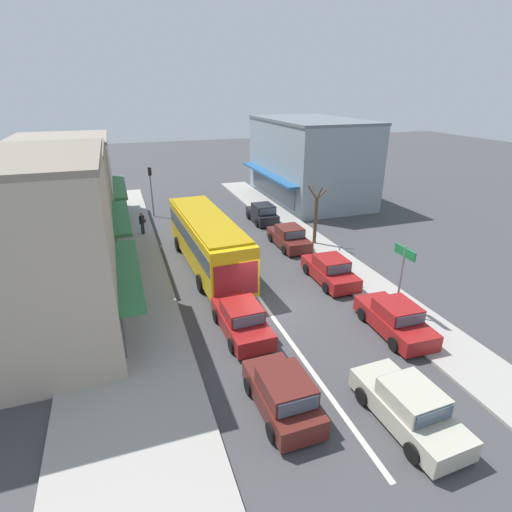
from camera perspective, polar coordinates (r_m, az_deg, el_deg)
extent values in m
plane|color=#3F3F42|center=(20.09, 1.74, -7.80)|extent=(140.00, 140.00, 0.00)
cube|color=silver|center=(23.42, -1.72, -3.06)|extent=(0.20, 28.00, 0.01)
cube|color=#A39E96|center=(24.36, -18.65, -3.10)|extent=(5.20, 44.00, 0.14)
cube|color=#A39E96|center=(27.34, 9.49, 0.69)|extent=(2.80, 44.00, 0.12)
cube|color=#B2A38E|center=(18.69, -30.05, -0.29)|extent=(6.73, 8.35, 7.76)
cube|color=#2D703D|center=(18.70, -17.92, -2.12)|extent=(1.10, 7.68, 0.20)
cube|color=#425160|center=(19.27, -18.70, -5.79)|extent=(0.06, 6.68, 1.80)
cube|color=gray|center=(17.72, -32.63, 11.68)|extent=(6.89, 8.35, 0.24)
cube|color=gray|center=(26.89, -27.04, 5.68)|extent=(6.62, 8.09, 6.86)
cube|color=#2D703D|center=(26.79, -18.83, 5.29)|extent=(1.10, 7.44, 0.20)
cube|color=#425160|center=(27.19, -19.36, 2.57)|extent=(0.06, 6.47, 1.80)
cube|color=#6E6358|center=(26.21, -28.45, 13.08)|extent=(6.78, 8.09, 0.24)
cube|color=beige|center=(35.37, -25.49, 9.38)|extent=(6.88, 9.22, 6.58)
cube|color=#2D703D|center=(35.27, -19.02, 9.32)|extent=(1.10, 8.48, 0.20)
cube|color=#425160|center=(35.58, -19.42, 7.21)|extent=(0.06, 7.38, 1.80)
cube|color=gray|center=(34.86, -26.46, 14.80)|extent=(7.04, 9.22, 0.24)
cube|color=#84939E|center=(40.16, 7.60, 13.31)|extent=(7.66, 13.58, 7.35)
cube|color=#23568E|center=(38.65, 1.70, 11.65)|extent=(1.10, 12.49, 0.20)
cube|color=#425160|center=(39.07, 2.26, 9.82)|extent=(0.06, 10.86, 1.80)
cube|color=slate|center=(39.72, 7.90, 18.72)|extent=(7.82, 13.58, 0.24)
cube|color=yellow|center=(24.31, -6.95, 2.28)|extent=(2.93, 10.89, 2.70)
cube|color=#425160|center=(24.17, -7.00, 3.18)|extent=(2.95, 10.46, 0.90)
cube|color=maroon|center=(19.59, -2.83, -3.49)|extent=(2.25, 0.15, 1.76)
cube|color=#AF890F|center=(23.85, -7.11, 5.45)|extent=(2.77, 10.02, 0.12)
cylinder|color=black|center=(27.60, -11.12, 1.72)|extent=(0.30, 0.97, 0.96)
cylinder|color=black|center=(28.09, -6.12, 2.42)|extent=(0.30, 0.97, 0.96)
cylinder|color=black|center=(21.91, -7.96, -3.84)|extent=(0.30, 0.97, 0.96)
cylinder|color=black|center=(22.52, -1.77, -2.83)|extent=(0.30, 0.97, 0.96)
cube|color=maroon|center=(18.24, -2.09, -9.44)|extent=(1.84, 4.25, 0.72)
cube|color=maroon|center=(17.81, -2.02, -7.81)|extent=(1.61, 1.85, 0.60)
cube|color=#425160|center=(18.57, -2.94, -6.45)|extent=(1.44, 0.10, 0.51)
cube|color=#425160|center=(17.07, -1.01, -9.29)|extent=(1.41, 0.10, 0.48)
cylinder|color=black|center=(19.17, -5.78, -8.50)|extent=(0.20, 0.63, 0.62)
cylinder|color=black|center=(19.59, -0.88, -7.61)|extent=(0.20, 0.63, 0.62)
cylinder|color=black|center=(17.14, -3.48, -12.65)|extent=(0.20, 0.63, 0.62)
cylinder|color=black|center=(17.61, 1.97, -11.51)|extent=(0.20, 0.63, 0.62)
cube|color=#B7B29E|center=(14.88, 20.83, -19.90)|extent=(1.89, 4.27, 0.72)
cube|color=#B7B29E|center=(14.41, 21.49, -18.18)|extent=(1.63, 1.86, 0.60)
cube|color=#425160|center=(14.90, 19.08, -16.21)|extent=(1.44, 0.12, 0.51)
cube|color=#425160|center=(13.95, 24.12, -20.25)|extent=(1.41, 0.12, 0.48)
cylinder|color=black|center=(15.25, 14.92, -18.80)|extent=(0.21, 0.63, 0.62)
cylinder|color=black|center=(16.16, 20.11, -16.79)|extent=(0.21, 0.63, 0.62)
cylinder|color=black|center=(13.94, 21.47, -24.71)|extent=(0.21, 0.63, 0.62)
cylinder|color=black|center=(14.93, 26.77, -21.96)|extent=(0.21, 0.63, 0.62)
cube|color=#561E19|center=(14.49, 3.68, -19.43)|extent=(1.70, 3.73, 0.76)
cube|color=#561E19|center=(13.82, 4.28, -18.06)|extent=(1.55, 1.93, 0.64)
cube|color=#425160|center=(14.50, 2.66, -15.72)|extent=(1.40, 0.08, 0.54)
cube|color=#425160|center=(13.18, 6.11, -20.62)|extent=(1.37, 0.08, 0.51)
cylinder|color=black|center=(15.17, -1.08, -18.10)|extent=(0.19, 0.62, 0.62)
cylinder|color=black|center=(15.65, 4.86, -16.69)|extent=(0.19, 0.62, 0.62)
cylinder|color=black|center=(13.68, 2.23, -23.84)|extent=(0.19, 0.62, 0.62)
cylinder|color=black|center=(14.20, 8.86, -21.95)|extent=(0.19, 0.62, 0.62)
cube|color=maroon|center=(19.32, 19.12, -8.82)|extent=(1.87, 4.26, 0.72)
cube|color=maroon|center=(18.93, 19.55, -7.26)|extent=(1.62, 1.85, 0.60)
cube|color=#425160|center=(19.57, 18.00, -6.02)|extent=(1.44, 0.11, 0.51)
cube|color=#425160|center=(18.32, 21.21, -8.59)|extent=(1.41, 0.11, 0.48)
cylinder|color=black|center=(19.85, 14.92, -8.03)|extent=(0.20, 0.63, 0.62)
cylinder|color=black|center=(20.74, 19.02, -7.14)|extent=(0.20, 0.63, 0.62)
cylinder|color=black|center=(18.14, 19.07, -11.82)|extent=(0.20, 0.63, 0.62)
cylinder|color=black|center=(19.11, 23.35, -10.61)|extent=(0.20, 0.63, 0.62)
cube|color=maroon|center=(23.19, 10.47, -2.35)|extent=(1.79, 4.23, 0.72)
cube|color=maroon|center=(22.84, 10.70, -0.96)|extent=(1.59, 1.83, 0.60)
cube|color=#425160|center=(23.58, 9.66, -0.10)|extent=(1.44, 0.09, 0.51)
cube|color=#425160|center=(22.12, 11.81, -1.87)|extent=(1.40, 0.08, 0.48)
cylinder|color=black|center=(23.93, 7.21, -1.85)|extent=(0.19, 0.62, 0.62)
cylinder|color=black|center=(24.66, 10.84, -1.31)|extent=(0.19, 0.62, 0.62)
cylinder|color=black|center=(21.91, 9.97, -4.46)|extent=(0.19, 0.62, 0.62)
cylinder|color=black|center=(22.71, 13.83, -3.78)|extent=(0.19, 0.62, 0.62)
cube|color=#561E19|center=(27.90, 4.70, 2.39)|extent=(1.73, 4.20, 0.72)
cube|color=#561E19|center=(27.59, 4.82, 3.60)|extent=(1.57, 1.80, 0.60)
cube|color=#425160|center=(28.38, 4.08, 4.19)|extent=(1.44, 0.06, 0.51)
cube|color=#425160|center=(26.80, 5.61, 2.98)|extent=(1.40, 0.06, 0.48)
cylinder|color=black|center=(28.74, 2.11, 2.66)|extent=(0.18, 0.62, 0.62)
cylinder|color=black|center=(29.37, 5.24, 3.03)|extent=(0.18, 0.62, 0.62)
cylinder|color=black|center=(26.57, 4.07, 0.87)|extent=(0.18, 0.62, 0.62)
cylinder|color=black|center=(27.25, 7.40, 1.32)|extent=(0.18, 0.62, 0.62)
cube|color=black|center=(33.02, 0.87, 5.78)|extent=(1.65, 3.70, 0.76)
cube|color=black|center=(32.55, 1.06, 6.81)|extent=(1.53, 1.90, 0.64)
cube|color=#425160|center=(33.43, 0.48, 7.24)|extent=(1.40, 0.06, 0.54)
cube|color=#425160|center=(31.68, 1.67, 6.34)|extent=(1.37, 0.06, 0.51)
cylinder|color=black|center=(33.83, -1.09, 5.83)|extent=(0.18, 0.62, 0.62)
cylinder|color=black|center=(34.35, 1.53, 6.09)|extent=(0.18, 0.62, 0.62)
cylinder|color=black|center=(31.83, 0.17, 4.72)|extent=(0.18, 0.62, 0.62)
cylinder|color=black|center=(32.38, 2.91, 5.01)|extent=(0.18, 0.62, 0.62)
cylinder|color=gray|center=(35.27, -14.69, 8.82)|extent=(0.12, 0.12, 4.20)
cube|color=black|center=(34.90, -14.98, 11.60)|extent=(0.24, 0.24, 0.68)
sphere|color=red|center=(34.87, -14.79, 11.99)|extent=(0.13, 0.13, 0.13)
sphere|color=black|center=(34.91, -14.75, 11.64)|extent=(0.13, 0.13, 0.13)
sphere|color=black|center=(34.95, -14.71, 11.29)|extent=(0.13, 0.13, 0.13)
cylinder|color=gray|center=(20.12, 19.90, -3.43)|extent=(0.10, 0.10, 3.60)
cube|color=#19753D|center=(19.52, 20.52, 0.50)|extent=(0.08, 1.40, 0.44)
cube|color=white|center=(19.55, 20.62, 0.52)|extent=(0.01, 1.10, 0.10)
cylinder|color=brown|center=(28.08, 8.48, 4.76)|extent=(0.24, 0.24, 3.25)
cylinder|color=brown|center=(27.82, 8.39, 8.97)|extent=(0.10, 0.78, 0.89)
cylinder|color=brown|center=(27.70, 9.35, 8.64)|extent=(0.75, 0.10, 0.71)
cylinder|color=brown|center=(27.21, 9.07, 8.80)|extent=(0.10, 0.77, 1.06)
cylinder|color=brown|center=(27.34, 8.08, 8.97)|extent=(0.78, 0.10, 1.09)
cylinder|color=#232838|center=(30.93, -15.97, 3.75)|extent=(0.14, 0.14, 0.84)
cylinder|color=#232838|center=(31.07, -15.77, 3.85)|extent=(0.14, 0.14, 0.84)
cube|color=black|center=(30.79, -16.01, 5.03)|extent=(0.40, 0.42, 0.56)
sphere|color=brown|center=(30.67, -16.09, 5.74)|extent=(0.22, 0.22, 0.22)
cylinder|color=black|center=(30.61, -16.27, 4.90)|extent=(0.09, 0.09, 0.54)
cylinder|color=black|center=(30.97, -15.75, 5.16)|extent=(0.09, 0.09, 0.54)
cube|color=maroon|center=(31.09, -15.67, 4.89)|extent=(0.25, 0.23, 0.22)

